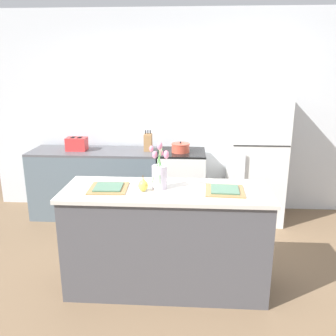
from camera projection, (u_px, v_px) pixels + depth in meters
name	position (u px, v px, depth m)	size (l,w,h in m)	color
ground_plane	(166.00, 285.00, 3.33)	(10.00, 10.00, 0.00)	brown
back_wall	(176.00, 113.00, 4.88)	(5.20, 0.08, 2.70)	silver
kitchen_island	(166.00, 239.00, 3.20)	(1.80, 0.66, 0.95)	#4C4C51
back_counter	(96.00, 183.00, 4.81)	(1.68, 0.60, 0.91)	slate
stove_range	(182.00, 185.00, 4.74)	(0.60, 0.61, 0.91)	silver
refrigerator	(256.00, 156.00, 4.57)	(0.68, 0.67, 1.72)	white
flower_vase	(159.00, 174.00, 3.05)	(0.16, 0.18, 0.43)	silver
pear_figurine	(143.00, 185.00, 3.01)	(0.08, 0.08, 0.14)	#E5CC4C
plate_setting_left	(108.00, 188.00, 3.08)	(0.34, 0.34, 0.02)	olive
plate_setting_right	(225.00, 190.00, 3.02)	(0.34, 0.34, 0.02)	olive
toaster	(77.00, 144.00, 4.66)	(0.28, 0.18, 0.17)	red
cooking_pot	(180.00, 148.00, 4.56)	(0.23, 0.23, 0.14)	#CC4C38
knife_block	(148.00, 142.00, 4.64)	(0.10, 0.14, 0.27)	#A37547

